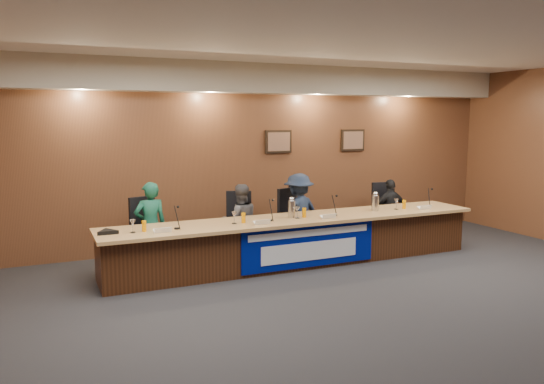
{
  "coord_description": "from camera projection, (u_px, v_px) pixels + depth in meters",
  "views": [
    {
      "loc": [
        -3.7,
        -4.85,
        2.28
      ],
      "look_at": [
        -0.29,
        2.72,
        1.12
      ],
      "focal_mm": 35.0,
      "sensor_mm": 36.0,
      "label": 1
    }
  ],
  "objects": [
    {
      "name": "office_chair_b",
      "position": [
        238.0,
        229.0,
        8.69
      ],
      "size": [
        0.64,
        0.64,
        0.08
      ],
      "primitive_type": "cube",
      "rotation": [
        0.0,
        0.0,
        -0.43
      ],
      "color": "black",
      "rests_on": "floor"
    },
    {
      "name": "dais_body",
      "position": [
        297.0,
        242.0,
        8.32
      ],
      "size": [
        6.0,
        0.8,
        0.7
      ],
      "primitive_type": "cube",
      "color": "#381C0E",
      "rests_on": "floor"
    },
    {
      "name": "wall_photo_right",
      "position": [
        353.0,
        140.0,
        10.34
      ],
      "size": [
        0.52,
        0.04,
        0.42
      ],
      "primitive_type": "cube",
      "color": "black",
      "rests_on": "wall_back"
    },
    {
      "name": "speakerphone",
      "position": [
        107.0,
        232.0,
        7.05
      ],
      "size": [
        0.32,
        0.32,
        0.05
      ],
      "primitive_type": "cylinder",
      "color": "black",
      "rests_on": "dais_top"
    },
    {
      "name": "water_glass_b",
      "position": [
        234.0,
        218.0,
        7.7
      ],
      "size": [
        0.08,
        0.08,
        0.18
      ],
      "primitive_type": "cylinder",
      "color": "silver",
      "rests_on": "dais_top"
    },
    {
      "name": "office_chair_d",
      "position": [
        387.0,
        215.0,
        9.89
      ],
      "size": [
        0.56,
        0.56,
        0.08
      ],
      "primitive_type": "cube",
      "rotation": [
        0.0,
        0.0,
        -0.17
      ],
      "color": "black",
      "rests_on": "floor"
    },
    {
      "name": "microphone_c",
      "position": [
        333.0,
        215.0,
        8.36
      ],
      "size": [
        0.07,
        0.07,
        0.02
      ],
      "primitive_type": "cylinder",
      "color": "black",
      "rests_on": "dais_top"
    },
    {
      "name": "office_chair_c",
      "position": [
        296.0,
        223.0,
        9.12
      ],
      "size": [
        0.61,
        0.61,
        0.08
      ],
      "primitive_type": "cube",
      "rotation": [
        0.0,
        0.0,
        0.33
      ],
      "color": "black",
      "rests_on": "floor"
    },
    {
      "name": "floor",
      "position": [
        390.0,
        314.0,
        6.2
      ],
      "size": [
        10.0,
        10.0,
        0.0
      ],
      "primitive_type": "plane",
      "color": "#232326",
      "rests_on": "ground"
    },
    {
      "name": "water_glass_a",
      "position": [
        133.0,
        226.0,
        7.1
      ],
      "size": [
        0.08,
        0.08,
        0.18
      ],
      "primitive_type": "cylinder",
      "color": "silver",
      "rests_on": "dais_top"
    },
    {
      "name": "juice_glass_b",
      "position": [
        243.0,
        218.0,
        7.78
      ],
      "size": [
        0.06,
        0.06,
        0.15
      ],
      "primitive_type": "cylinder",
      "color": "#F99400",
      "rests_on": "dais_top"
    },
    {
      "name": "nameplate_a",
      "position": [
        163.0,
        230.0,
        7.1
      ],
      "size": [
        0.24,
        0.08,
        0.1
      ],
      "primitive_type": "cube",
      "rotation": [
        0.31,
        0.0,
        0.0
      ],
      "color": "white",
      "rests_on": "dais_top"
    },
    {
      "name": "water_glass_d",
      "position": [
        396.0,
        204.0,
        8.91
      ],
      "size": [
        0.08,
        0.08,
        0.18
      ],
      "primitive_type": "cylinder",
      "color": "silver",
      "rests_on": "dais_top"
    },
    {
      "name": "water_glass_c",
      "position": [
        297.0,
        213.0,
        8.12
      ],
      "size": [
        0.08,
        0.08,
        0.18
      ],
      "primitive_type": "cylinder",
      "color": "silver",
      "rests_on": "dais_top"
    },
    {
      "name": "carafe_mid",
      "position": [
        292.0,
        209.0,
        8.19
      ],
      "size": [
        0.11,
        0.11,
        0.26
      ],
      "primitive_type": "cylinder",
      "color": "silver",
      "rests_on": "dais_top"
    },
    {
      "name": "nameplate_c",
      "position": [
        329.0,
        216.0,
        8.11
      ],
      "size": [
        0.24,
        0.08,
        0.1
      ],
      "primitive_type": "cube",
      "rotation": [
        0.31,
        0.0,
        0.0
      ],
      "color": "white",
      "rests_on": "dais_top"
    },
    {
      "name": "panelist_b",
      "position": [
        240.0,
        222.0,
        8.58
      ],
      "size": [
        0.66,
        0.55,
        1.23
      ],
      "primitive_type": "imported",
      "rotation": [
        0.0,
        0.0,
        2.99
      ],
      "color": "#48474B",
      "rests_on": "floor"
    },
    {
      "name": "microphone_d",
      "position": [
        427.0,
        207.0,
        9.14
      ],
      "size": [
        0.07,
        0.07,
        0.02
      ],
      "primitive_type": "cylinder",
      "color": "black",
      "rests_on": "dais_top"
    },
    {
      "name": "wall_photo_left",
      "position": [
        278.0,
        142.0,
        9.69
      ],
      "size": [
        0.52,
        0.04,
        0.42
      ],
      "primitive_type": "cube",
      "color": "black",
      "rests_on": "wall_back"
    },
    {
      "name": "panelist_a",
      "position": [
        151.0,
        226.0,
        7.98
      ],
      "size": [
        0.5,
        0.34,
        1.34
      ],
      "primitive_type": "imported",
      "rotation": [
        0.0,
        0.0,
        3.18
      ],
      "color": "#14523E",
      "rests_on": "floor"
    },
    {
      "name": "microphone_a",
      "position": [
        177.0,
        228.0,
        7.35
      ],
      "size": [
        0.07,
        0.07,
        0.02
      ],
      "primitive_type": "cylinder",
      "color": "black",
      "rests_on": "dais_top"
    },
    {
      "name": "banner",
      "position": [
        310.0,
        246.0,
        7.94
      ],
      "size": [
        2.2,
        0.02,
        0.65
      ],
      "primitive_type": "cube",
      "color": "#000D78",
      "rests_on": "dais_body"
    },
    {
      "name": "carafe_right",
      "position": [
        375.0,
        203.0,
        8.79
      ],
      "size": [
        0.12,
        0.12,
        0.26
      ],
      "primitive_type": "cylinder",
      "color": "silver",
      "rests_on": "dais_top"
    },
    {
      "name": "juice_glass_c",
      "position": [
        304.0,
        213.0,
        8.21
      ],
      "size": [
        0.06,
        0.06,
        0.15
      ],
      "primitive_type": "cylinder",
      "color": "#F99400",
      "rests_on": "dais_top"
    },
    {
      "name": "soffit",
      "position": [
        263.0,
        79.0,
        9.18
      ],
      "size": [
        10.0,
        0.5,
        0.5
      ],
      "primitive_type": "cube",
      "color": "beige",
      "rests_on": "wall_back"
    },
    {
      "name": "ceiling",
      "position": [
        399.0,
        32.0,
        5.75
      ],
      "size": [
        10.0,
        8.0,
        0.04
      ],
      "primitive_type": "cube",
      "color": "silver",
      "rests_on": "wall_back"
    },
    {
      "name": "juice_glass_a",
      "position": [
        144.0,
        226.0,
        7.18
      ],
      "size": [
        0.06,
        0.06,
        0.15
      ],
      "primitive_type": "cylinder",
      "color": "#F99400",
      "rests_on": "dais_top"
    },
    {
      "name": "microphone_b",
      "position": [
        270.0,
        220.0,
        7.94
      ],
      "size": [
        0.07,
        0.07,
        0.02
      ],
      "primitive_type": "cylinder",
      "color": "black",
      "rests_on": "dais_top"
    },
    {
      "name": "juice_glass_d",
      "position": [
        404.0,
        204.0,
        8.99
      ],
      "size": [
        0.06,
        0.06,
        0.15
      ],
      "primitive_type": "cylinder",
      "color": "#F99400",
      "rests_on": "dais_top"
    },
    {
      "name": "office_chair_a",
      "position": [
        150.0,
        237.0,
        8.1
      ],
      "size": [
        0.6,
        0.6,
        0.08
      ],
      "primitive_type": "cube",
      "rotation": [
        0.0,
        0.0,
        0.29
      ],
      "color": "black",
      "rests_on": "floor"
    },
    {
      "name": "panelist_d",
      "position": [
        390.0,
        211.0,
        9.79
      ],
      "size": [
        0.7,
        0.33,
        1.17
      ],
      "primitive_type": "imported",
      "rotation": [
        0.0,
        0.0,
        3.08
      ],
      "color": "black",
      "rests_on": "floor"
    },
    {
      "name": "dais_top",
      "position": [
        299.0,
        219.0,
        8.22
      ],
      "size": [
        6.1,
        0.95,
        0.05
      ],
      "primitive_type": "cube",
      "color": "tan",
      "rests_on": "dais_body"
    },
    {
      "name": "wall_back",
      "position": [
        258.0,
        156.0,
        9.59
      ],
      "size": [
        10.0,
        0.04,
        3.2
      ],
      "primitive_type": "cube",
      "color": "brown",
      "rests_on": "floor"
    },
    {
      "name": "banner_text_lower",
      "position": [
        310.0,
        251.0,
        7.94
      ],
      "size": [
        1.6,
        0.01,
        0.28
      ],
      "primitive_type": "cube",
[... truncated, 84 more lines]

